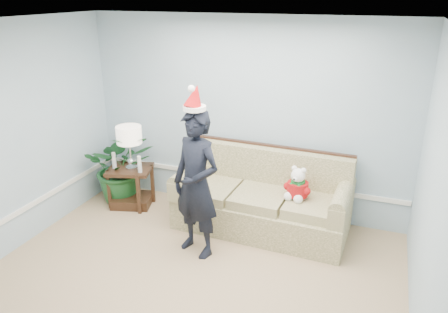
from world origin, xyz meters
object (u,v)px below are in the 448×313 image
at_px(man, 196,184).
at_px(side_table, 132,191).
at_px(sofa, 263,201).
at_px(houseplant, 121,166).
at_px(table_lamp, 129,137).
at_px(teddy_bear, 298,187).

bearing_deg(man, side_table, 170.55).
distance_m(sofa, houseplant, 2.19).
xyz_separation_m(sofa, table_lamp, (-1.92, -0.09, 0.70)).
bearing_deg(man, table_lamp, 170.22).
bearing_deg(table_lamp, sofa, 2.54).
height_order(table_lamp, houseplant, table_lamp).
bearing_deg(sofa, table_lamp, -175.37).
bearing_deg(table_lamp, man, -29.21).
distance_m(table_lamp, houseplant, 0.60).
bearing_deg(houseplant, side_table, -27.46).
bearing_deg(man, sofa, 75.77).
distance_m(side_table, teddy_bear, 2.48).
xyz_separation_m(sofa, side_table, (-1.96, -0.07, -0.14)).
distance_m(side_table, houseplant, 0.40).
bearing_deg(table_lamp, houseplant, 154.08).
xyz_separation_m(houseplant, man, (1.62, -0.89, 0.35)).
relative_size(sofa, table_lamp, 3.57).
height_order(man, teddy_bear, man).
bearing_deg(sofa, man, -121.58).
relative_size(sofa, houseplant, 2.09).
bearing_deg(teddy_bear, houseplant, -168.90).
xyz_separation_m(table_lamp, man, (1.36, -0.76, -0.18)).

